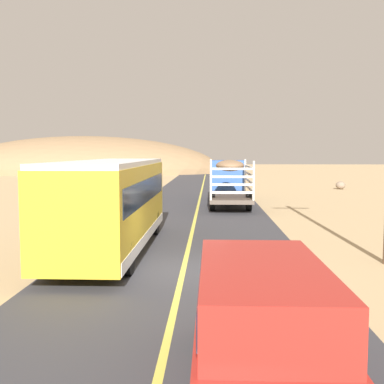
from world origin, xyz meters
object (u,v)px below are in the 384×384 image
Objects in this scene: suv_near at (262,322)px; livestock_truck at (228,177)px; boulder_mid_field at (340,185)px; bus at (112,202)px.

livestock_truck is at bearing 88.95° from suv_near.
boulder_mid_field is (11.63, 37.61, -0.71)m from suv_near.
bus is 10.75× the size of boulder_mid_field.
livestock_truck is 16.58m from bus.
livestock_truck reaches higher than suv_near.
bus is 32.22m from boulder_mid_field.
bus reaches higher than livestock_truck.
boulder_mid_field is (15.84, 28.02, -1.37)m from bus.
suv_near is 0.46× the size of bus.
livestock_truck is at bearing 73.59° from bus.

